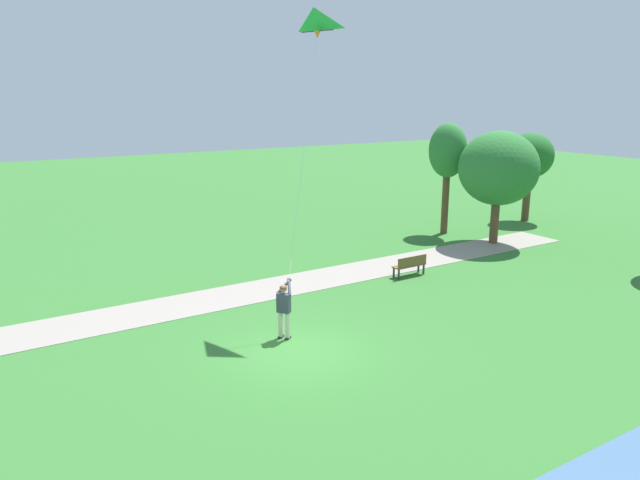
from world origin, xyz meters
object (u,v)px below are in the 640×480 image
(flying_kite, at_px, (314,25))
(park_bench_near_walkway, at_px, (410,264))
(person_kite_flyer, at_px, (284,306))
(tree_lakeside_near, at_px, (498,169))
(tree_lakeside_far, at_px, (530,157))
(tree_treeline_right, at_px, (448,152))

(flying_kite, height_order, park_bench_near_walkway, flying_kite)
(person_kite_flyer, height_order, flying_kite, flying_kite)
(park_bench_near_walkway, relative_size, tree_lakeside_near, 0.27)
(tree_lakeside_far, xyz_separation_m, tree_treeline_right, (-0.12, -6.41, 0.56))
(flying_kite, distance_m, tree_treeline_right, 14.58)
(person_kite_flyer, height_order, tree_treeline_right, tree_treeline_right)
(person_kite_flyer, distance_m, flying_kite, 8.73)
(person_kite_flyer, xyz_separation_m, park_bench_near_walkway, (-2.86, 7.45, -0.54))
(park_bench_near_walkway, relative_size, tree_lakeside_far, 0.29)
(flying_kite, xyz_separation_m, tree_treeline_right, (-6.39, 12.09, -5.06))
(person_kite_flyer, xyz_separation_m, tree_lakeside_near, (-4.95, 14.68, 2.73))
(park_bench_near_walkway, height_order, tree_lakeside_near, tree_lakeside_near)
(park_bench_near_walkway, xyz_separation_m, tree_lakeside_near, (-2.08, 7.23, 3.26))
(flying_kite, bearing_deg, person_kite_flyer, -53.09)
(tree_treeline_right, xyz_separation_m, tree_lakeside_near, (2.94, 0.59, -0.58))
(tree_treeline_right, bearing_deg, person_kite_flyer, -60.75)
(person_kite_flyer, xyz_separation_m, tree_treeline_right, (-7.89, 14.09, 3.31))
(person_kite_flyer, relative_size, tree_lakeside_near, 0.32)
(flying_kite, xyz_separation_m, park_bench_near_walkway, (-1.36, 5.45, -8.90))
(park_bench_near_walkway, height_order, tree_lakeside_far, tree_lakeside_far)
(park_bench_near_walkway, xyz_separation_m, tree_lakeside_far, (-4.91, 13.05, 3.28))
(person_kite_flyer, relative_size, tree_lakeside_far, 0.35)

